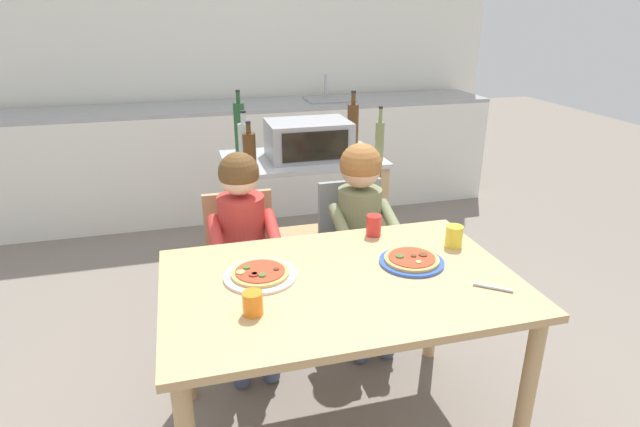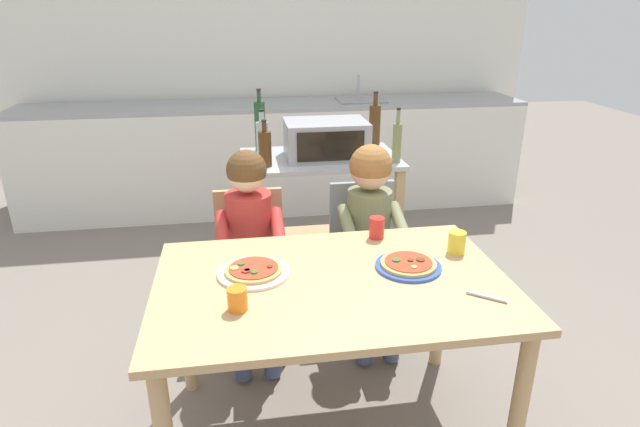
% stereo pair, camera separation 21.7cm
% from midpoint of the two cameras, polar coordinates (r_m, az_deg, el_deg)
% --- Properties ---
extents(ground_plane, '(12.27, 12.27, 0.00)m').
position_cam_midpoint_polar(ground_plane, '(3.38, -6.03, -8.21)').
color(ground_plane, slate).
extents(back_wall_tiled, '(4.69, 0.12, 2.70)m').
position_cam_midpoint_polar(back_wall_tiled, '(4.83, -10.61, 17.49)').
color(back_wall_tiled, white).
rests_on(back_wall_tiled, ground).
extents(kitchen_counter, '(4.22, 0.60, 1.12)m').
position_cam_midpoint_polar(kitchen_counter, '(4.58, -9.36, 5.99)').
color(kitchen_counter, silver).
rests_on(kitchen_counter, ground).
extents(kitchen_island_cart, '(0.92, 0.56, 0.85)m').
position_cam_midpoint_polar(kitchen_island_cart, '(3.17, -3.83, 1.10)').
color(kitchen_island_cart, '#B7BABF').
rests_on(kitchen_island_cart, ground).
extents(toaster_oven, '(0.47, 0.33, 0.21)m').
position_cam_midpoint_polar(toaster_oven, '(3.04, -3.33, 8.01)').
color(toaster_oven, '#999BA0').
rests_on(toaster_oven, kitchen_island_cart).
extents(bottle_squat_spirits, '(0.07, 0.07, 0.28)m').
position_cam_midpoint_polar(bottle_squat_spirits, '(3.03, -10.27, 7.77)').
color(bottle_squat_spirits, '#ADB7B2').
rests_on(bottle_squat_spirits, kitchen_island_cart).
extents(bottle_dark_olive_oil, '(0.07, 0.07, 0.26)m').
position_cam_midpoint_polar(bottle_dark_olive_oil, '(2.88, -9.85, 6.80)').
color(bottle_dark_olive_oil, '#4C2D14').
rests_on(bottle_dark_olive_oil, kitchen_island_cart).
extents(bottle_slim_sauce, '(0.05, 0.05, 0.31)m').
position_cam_midpoint_polar(bottle_slim_sauce, '(2.99, 4.41, 7.98)').
color(bottle_slim_sauce, olive).
rests_on(bottle_slim_sauce, kitchen_island_cart).
extents(bottle_tall_green_wine, '(0.07, 0.07, 0.37)m').
position_cam_midpoint_polar(bottle_tall_green_wine, '(3.20, -10.68, 9.21)').
color(bottle_tall_green_wine, '#1E4723').
rests_on(bottle_tall_green_wine, kitchen_island_cart).
extents(bottle_clear_vinegar, '(0.07, 0.07, 0.33)m').
position_cam_midpoint_polar(bottle_clear_vinegar, '(3.36, 1.73, 9.79)').
color(bottle_clear_vinegar, '#4C2D14').
rests_on(bottle_clear_vinegar, kitchen_island_cart).
extents(dining_table, '(1.32, 0.86, 0.72)m').
position_cam_midpoint_polar(dining_table, '(2.02, -0.86, -9.66)').
color(dining_table, tan).
rests_on(dining_table, ground).
extents(dining_chair_left, '(0.36, 0.36, 0.81)m').
position_cam_midpoint_polar(dining_chair_left, '(2.67, -10.72, -5.33)').
color(dining_chair_left, tan).
rests_on(dining_chair_left, ground).
extents(dining_chair_right, '(0.36, 0.36, 0.81)m').
position_cam_midpoint_polar(dining_chair_right, '(2.79, 1.54, -3.69)').
color(dining_chair_right, gray).
rests_on(dining_chair_right, ground).
extents(child_in_red_shirt, '(0.32, 0.42, 1.04)m').
position_cam_midpoint_polar(child_in_red_shirt, '(2.48, -10.77, -2.61)').
color(child_in_red_shirt, '#424C6B').
rests_on(child_in_red_shirt, ground).
extents(child_in_olive_shirt, '(0.32, 0.42, 1.04)m').
position_cam_midpoint_polar(child_in_olive_shirt, '(2.61, 2.31, -0.61)').
color(child_in_olive_shirt, '#424C6B').
rests_on(child_in_olive_shirt, ground).
extents(pizza_plate_white, '(0.28, 0.28, 0.03)m').
position_cam_midpoint_polar(pizza_plate_white, '(2.01, -9.63, -6.62)').
color(pizza_plate_white, white).
rests_on(pizza_plate_white, dining_table).
extents(pizza_plate_blue_rimmed, '(0.26, 0.26, 0.03)m').
position_cam_midpoint_polar(pizza_plate_blue_rimmed, '(2.10, 7.02, -5.15)').
color(pizza_plate_blue_rimmed, '#3356B7').
rests_on(pizza_plate_blue_rimmed, dining_table).
extents(drinking_cup_red, '(0.07, 0.07, 0.09)m').
position_cam_midpoint_polar(drinking_cup_red, '(2.32, 3.20, -1.36)').
color(drinking_cup_red, red).
rests_on(drinking_cup_red, dining_table).
extents(drinking_cup_yellow, '(0.07, 0.07, 0.09)m').
position_cam_midpoint_polar(drinking_cup_yellow, '(2.26, 11.72, -2.49)').
color(drinking_cup_yellow, yellow).
rests_on(drinking_cup_yellow, dining_table).
extents(drinking_cup_orange, '(0.07, 0.07, 0.08)m').
position_cam_midpoint_polar(drinking_cup_orange, '(1.78, -10.86, -9.66)').
color(drinking_cup_orange, orange).
rests_on(drinking_cup_orange, dining_table).
extents(serving_spoon, '(0.12, 0.10, 0.01)m').
position_cam_midpoint_polar(serving_spoon, '(1.97, 15.33, -7.86)').
color(serving_spoon, '#B7BABF').
rests_on(serving_spoon, dining_table).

